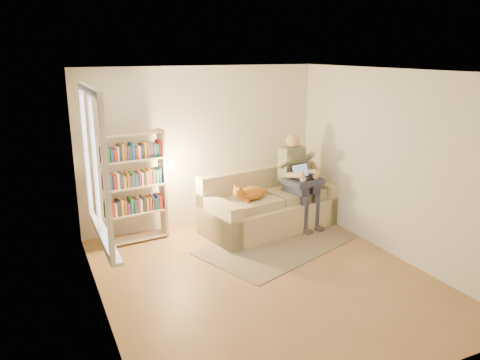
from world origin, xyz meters
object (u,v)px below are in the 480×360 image
sofa (269,208)px  laptop (303,175)px  bookshelf (132,182)px  cat (247,194)px  person (297,175)px

sofa → laptop: (0.50, -0.21, 0.55)m
laptop → bookshelf: (-2.63, 0.55, 0.04)m
sofa → laptop: size_ratio=6.08×
laptop → bookshelf: bookshelf is taller
cat → laptop: (1.01, 0.02, 0.18)m
sofa → bookshelf: size_ratio=1.38×
sofa → bookshelf: bookshelf is taller
laptop → cat: bearing=171.4°
sofa → person: 0.71m
cat → laptop: size_ratio=1.80×
sofa → cat: (-0.50, -0.23, 0.37)m
bookshelf → person: bearing=-14.9°
laptop → bookshelf: 2.69m
person → laptop: bearing=-86.0°
person → cat: bearing=178.7°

